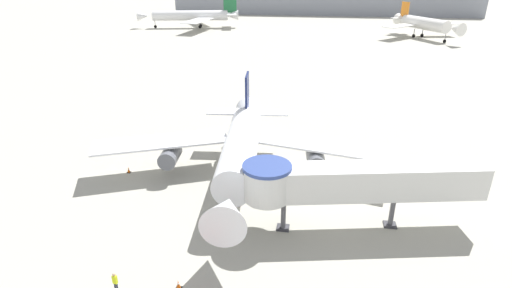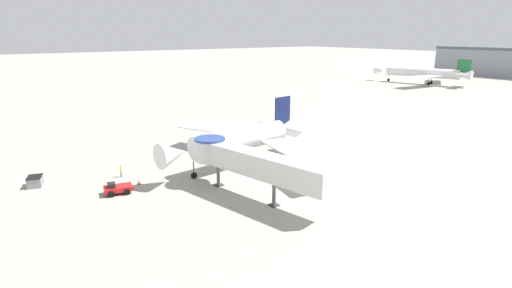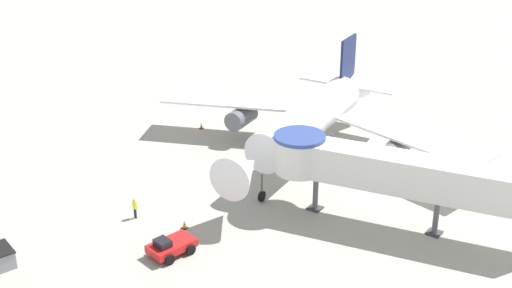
{
  "view_description": "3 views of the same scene",
  "coord_description": "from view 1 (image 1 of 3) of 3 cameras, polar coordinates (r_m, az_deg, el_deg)",
  "views": [
    {
      "loc": [
        5.23,
        -36.39,
        21.02
      ],
      "look_at": [
        -0.64,
        2.21,
        3.7
      ],
      "focal_mm": 28.0,
      "sensor_mm": 36.0,
      "label": 1
    },
    {
      "loc": [
        46.02,
        -32.83,
        19.55
      ],
      "look_at": [
        1.0,
        0.55,
        3.91
      ],
      "focal_mm": 28.0,
      "sensor_mm": 36.0,
      "label": 2
    },
    {
      "loc": [
        27.89,
        -51.4,
        28.41
      ],
      "look_at": [
        -2.48,
        -7.46,
        4.36
      ],
      "focal_mm": 50.0,
      "sensor_mm": 36.0,
      "label": 3
    }
  ],
  "objects": [
    {
      "name": "ground_crew_marshaller",
      "position": [
        30.99,
        -19.48,
        -18.02
      ],
      "size": [
        0.36,
        0.25,
        1.71
      ],
      "rotation": [
        0.0,
        0.0,
        6.1
      ],
      "color": "#1E2338",
      "rests_on": "ground_plane"
    },
    {
      "name": "ground_plane",
      "position": [
        42.35,
        0.41,
        -5.83
      ],
      "size": [
        800.0,
        800.0,
        0.0
      ],
      "primitive_type": "plane",
      "color": "#9E9B8E"
    },
    {
      "name": "background_jet_green_tail",
      "position": [
        158.96,
        -9.01,
        17.67
      ],
      "size": [
        37.52,
        38.33,
        10.17
      ],
      "rotation": [
        0.0,
        0.0,
        -1.36
      ],
      "color": "white",
      "rests_on": "ground_plane"
    },
    {
      "name": "traffic_cone_port_wing",
      "position": [
        46.82,
        -17.75,
        -3.54
      ],
      "size": [
        0.41,
        0.41,
        0.69
      ],
      "color": "black",
      "rests_on": "ground_plane"
    },
    {
      "name": "traffic_cone_starboard_wing",
      "position": [
        42.95,
        15.66,
        -5.9
      ],
      "size": [
        0.38,
        0.38,
        0.63
      ],
      "color": "black",
      "rests_on": "ground_plane"
    },
    {
      "name": "background_jet_orange_tail",
      "position": [
        143.57,
        22.84,
        15.59
      ],
      "size": [
        25.98,
        26.63,
        10.46
      ],
      "rotation": [
        0.0,
        0.0,
        0.5
      ],
      "color": "white",
      "rests_on": "ground_plane"
    },
    {
      "name": "main_airplane",
      "position": [
        41.02,
        -2.15,
        -0.5
      ],
      "size": [
        32.83,
        25.56,
        9.63
      ],
      "rotation": [
        0.0,
        0.0,
        0.09
      ],
      "color": "silver",
      "rests_on": "ground_plane"
    },
    {
      "name": "jet_bridge",
      "position": [
        34.47,
        12.91,
        -5.22
      ],
      "size": [
        20.33,
        6.91,
        6.26
      ],
      "rotation": [
        0.0,
        0.0,
        0.2
      ],
      "color": "silver",
      "rests_on": "ground_plane"
    },
    {
      "name": "traffic_cone_near_nose",
      "position": [
        30.59,
        -11.03,
        -19.13
      ],
      "size": [
        0.45,
        0.45,
        0.74
      ],
      "color": "black",
      "rests_on": "ground_plane"
    }
  ]
}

